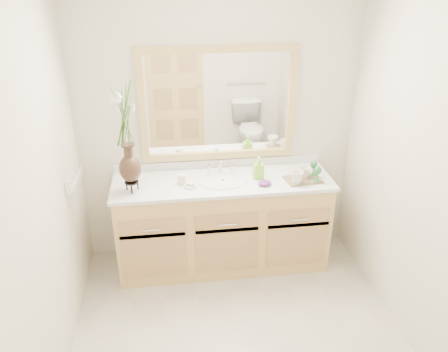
{
  "coord_description": "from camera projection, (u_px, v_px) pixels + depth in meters",
  "views": [
    {
      "loc": [
        -0.43,
        -2.24,
        2.45
      ],
      "look_at": [
        -0.04,
        0.65,
        1.04
      ],
      "focal_mm": 35.0,
      "sensor_mm": 36.0,
      "label": 1
    }
  ],
  "objects": [
    {
      "name": "floor",
      "position": [
        241.0,
        346.0,
        3.11
      ],
      "size": [
        2.6,
        2.6,
        0.0
      ],
      "primitive_type": "plane",
      "color": "#BAAD9E",
      "rests_on": "ground"
    },
    {
      "name": "wall_back",
      "position": [
        218.0,
        127.0,
        3.76
      ],
      "size": [
        2.4,
        0.02,
        2.4
      ],
      "primitive_type": "cube",
      "color": "white",
      "rests_on": "floor"
    },
    {
      "name": "wall_left",
      "position": [
        34.0,
        213.0,
        2.45
      ],
      "size": [
        0.02,
        2.6,
        2.4
      ],
      "primitive_type": "cube",
      "color": "white",
      "rests_on": "floor"
    },
    {
      "name": "wall_right",
      "position": [
        433.0,
        187.0,
        2.74
      ],
      "size": [
        0.02,
        2.6,
        2.4
      ],
      "primitive_type": "cube",
      "color": "white",
      "rests_on": "floor"
    },
    {
      "name": "vanity",
      "position": [
        223.0,
        224.0,
        3.85
      ],
      "size": [
        1.8,
        0.55,
        0.8
      ],
      "color": "tan",
      "rests_on": "floor"
    },
    {
      "name": "counter",
      "position": [
        223.0,
        182.0,
        3.67
      ],
      "size": [
        1.84,
        0.57,
        0.03
      ],
      "primitive_type": "cube",
      "color": "silver",
      "rests_on": "vanity"
    },
    {
      "name": "sink",
      "position": [
        223.0,
        187.0,
        3.67
      ],
      "size": [
        0.38,
        0.34,
        0.23
      ],
      "color": "white",
      "rests_on": "counter"
    },
    {
      "name": "mirror",
      "position": [
        218.0,
        105.0,
        3.65
      ],
      "size": [
        1.32,
        0.04,
        0.97
      ],
      "color": "white",
      "rests_on": "wall_back"
    },
    {
      "name": "switch_plate",
      "position": [
        68.0,
        186.0,
        3.23
      ],
      "size": [
        0.02,
        0.12,
        0.12
      ],
      "primitive_type": "cube",
      "color": "white",
      "rests_on": "wall_left"
    },
    {
      "name": "flower_vase",
      "position": [
        126.0,
        124.0,
        3.24
      ],
      "size": [
        0.2,
        0.2,
        0.83
      ],
      "rotation": [
        0.0,
        0.0,
        0.06
      ],
      "color": "black",
      "rests_on": "counter"
    },
    {
      "name": "tumbler",
      "position": [
        182.0,
        179.0,
        3.58
      ],
      "size": [
        0.06,
        0.06,
        0.08
      ],
      "primitive_type": "cylinder",
      "color": "silver",
      "rests_on": "counter"
    },
    {
      "name": "soap_dish",
      "position": [
        191.0,
        185.0,
        3.55
      ],
      "size": [
        0.11,
        0.11,
        0.04
      ],
      "color": "silver",
      "rests_on": "counter"
    },
    {
      "name": "soap_bottle",
      "position": [
        258.0,
        169.0,
        3.67
      ],
      "size": [
        0.08,
        0.08,
        0.17
      ],
      "primitive_type": "imported",
      "rotation": [
        0.0,
        0.0,
        0.03
      ],
      "color": "#8BD632",
      "rests_on": "counter"
    },
    {
      "name": "purple_dish",
      "position": [
        265.0,
        183.0,
        3.57
      ],
      "size": [
        0.13,
        0.12,
        0.04
      ],
      "primitive_type": "ellipsoid",
      "rotation": [
        0.0,
        0.0,
        0.34
      ],
      "color": "#562267",
      "rests_on": "counter"
    },
    {
      "name": "tray",
      "position": [
        303.0,
        179.0,
        3.65
      ],
      "size": [
        0.32,
        0.23,
        0.01
      ],
      "primitive_type": "cube",
      "rotation": [
        0.0,
        0.0,
        0.13
      ],
      "color": "brown",
      "rests_on": "counter"
    },
    {
      "name": "mug_left",
      "position": [
        297.0,
        177.0,
        3.56
      ],
      "size": [
        0.13,
        0.12,
        0.1
      ],
      "primitive_type": "imported",
      "rotation": [
        0.0,
        0.0,
        -0.26
      ],
      "color": "silver",
      "rests_on": "tray"
    },
    {
      "name": "mug_right",
      "position": [
        304.0,
        172.0,
        3.66
      ],
      "size": [
        0.12,
        0.11,
        0.1
      ],
      "primitive_type": "imported",
      "rotation": [
        0.0,
        0.0,
        0.26
      ],
      "color": "silver",
      "rests_on": "tray"
    },
    {
      "name": "goblet_front",
      "position": [
        318.0,
        171.0,
        3.57
      ],
      "size": [
        0.06,
        0.06,
        0.14
      ],
      "color": "#267438",
      "rests_on": "tray"
    },
    {
      "name": "goblet_back",
      "position": [
        314.0,
        165.0,
        3.68
      ],
      "size": [
        0.06,
        0.06,
        0.13
      ],
      "color": "#267438",
      "rests_on": "tray"
    }
  ]
}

